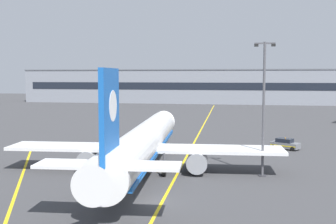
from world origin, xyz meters
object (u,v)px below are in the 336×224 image
object	(u,v)px
airliner_foreground	(143,143)
service_car_third	(285,144)
apron_lamp_post	(264,107)
safety_cone_by_nose_gear	(177,147)

from	to	relation	value
airliner_foreground	service_car_third	distance (m)	25.39
service_car_third	airliner_foreground	bearing A→B (deg)	-134.01
apron_lamp_post	airliner_foreground	bearing A→B (deg)	-178.11
apron_lamp_post	service_car_third	bearing A→B (deg)	76.87
airliner_foreground	service_car_third	size ratio (longest dim) A/B	9.15
service_car_third	safety_cone_by_nose_gear	world-z (taller)	service_car_third
service_car_third	safety_cone_by_nose_gear	xyz separation A→B (m)	(-16.16, -2.42, -0.51)
apron_lamp_post	service_car_third	size ratio (longest dim) A/B	3.24
safety_cone_by_nose_gear	airliner_foreground	bearing A→B (deg)	-95.03
apron_lamp_post	safety_cone_by_nose_gear	xyz separation A→B (m)	(-12.03, 15.30, -7.41)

